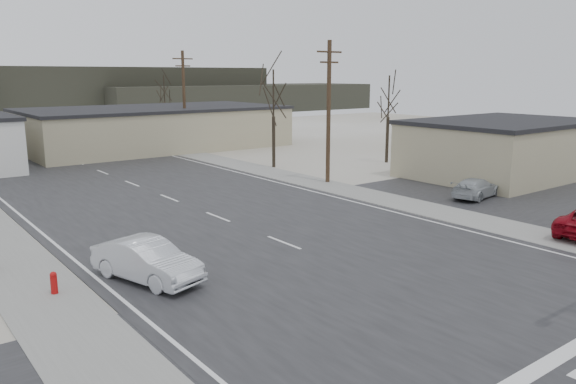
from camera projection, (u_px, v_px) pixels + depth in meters
name	position (u px, v px, depth m)	size (l,w,h in m)	color
ground	(420.00, 297.00, 19.78)	(140.00, 140.00, 0.00)	silver
main_road	(209.00, 214.00, 31.43)	(18.00, 110.00, 0.05)	black
cross_road	(420.00, 296.00, 19.77)	(90.00, 10.00, 0.04)	black
parking_lot	(549.00, 195.00, 36.33)	(18.00, 20.00, 0.03)	black
sidewalk_right	(301.00, 179.00, 41.62)	(3.00, 90.00, 0.06)	gray
fire_hydrant	(54.00, 283.00, 19.83)	(0.24, 0.24, 0.87)	#A50C0C
building_right_far	(155.00, 127.00, 59.48)	(26.30, 14.30, 4.30)	tan
building_lot	(502.00, 148.00, 42.93)	(14.30, 10.30, 4.30)	tan
upole_right_a	(329.00, 110.00, 39.53)	(2.20, 0.30, 10.00)	#442F20
upole_right_b	(184.00, 99.00, 56.63)	(2.20, 0.30, 10.00)	#442F20
tree_right_mid	(273.00, 96.00, 46.20)	(3.74, 3.74, 8.33)	#2E261C
tree_right_far	(164.00, 92.00, 67.96)	(3.52, 3.52, 7.84)	#2E261C
tree_lot	(389.00, 99.00, 48.81)	(3.52, 3.52, 7.84)	#2E261C
hill_center	(60.00, 92.00, 102.38)	(80.00, 18.00, 9.00)	#333026
hill_right	(239.00, 98.00, 118.89)	(60.00, 18.00, 5.50)	#333026
sedan_crossing	(147.00, 260.00, 21.09)	(1.65, 4.73, 1.56)	#B9BDC5
car_far_a	(76.00, 147.00, 53.26)	(2.36, 5.82, 1.69)	black
car_far_b	(22.00, 135.00, 65.55)	(1.55, 3.84, 1.31)	black
car_parked_silver	(476.00, 188.00, 35.34)	(1.74, 4.28, 1.24)	#A3AAAE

